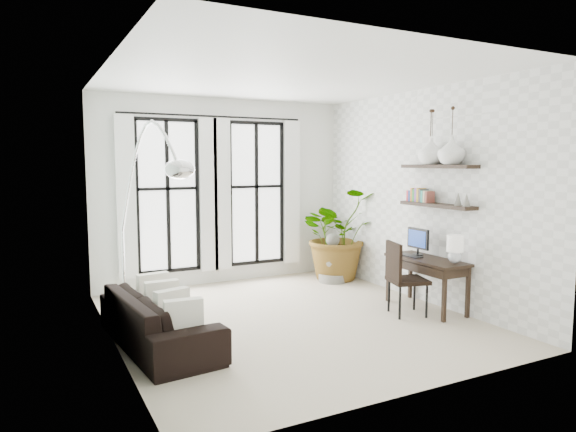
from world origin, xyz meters
TOP-DOWN VIEW (x-y plane):
  - floor at (0.00, 0.00)m, footprint 5.00×5.00m
  - ceiling at (0.00, 0.00)m, footprint 5.00×5.00m
  - wall_left at (-2.25, 0.00)m, footprint 0.00×5.00m
  - wall_right at (2.25, 0.00)m, footprint 0.00×5.00m
  - wall_back at (0.00, 2.50)m, footprint 4.50×0.00m
  - windows at (-0.20, 2.43)m, footprint 3.26×0.13m
  - wall_shelves at (2.11, -0.44)m, footprint 0.25×1.30m
  - sofa at (-1.80, -0.18)m, footprint 1.03×2.18m
  - throw_pillows at (-1.70, -0.18)m, footprint 0.40×1.52m
  - plant at (1.90, 1.75)m, footprint 1.52×1.33m
  - desk at (1.95, -0.53)m, footprint 0.53×1.26m
  - desk_chair at (1.46, -0.53)m, footprint 0.60×0.60m
  - arc_lamp at (-1.70, 0.67)m, footprint 0.77×1.99m
  - buddha at (1.68, 1.59)m, footprint 0.48×0.48m
  - vase_a at (2.11, -0.73)m, footprint 0.37×0.37m
  - vase_b at (2.11, -0.33)m, footprint 0.37×0.37m

SIDE VIEW (x-z plane):
  - floor at x=0.00m, z-range 0.00..0.00m
  - sofa at x=-1.80m, z-range 0.00..0.62m
  - buddha at x=1.68m, z-range -0.07..0.80m
  - throw_pillows at x=-1.70m, z-range 0.30..0.70m
  - desk_chair at x=1.46m, z-range 0.07..1.09m
  - desk at x=1.95m, z-range 0.13..1.27m
  - plant at x=1.90m, z-range 0.00..1.65m
  - windows at x=-0.20m, z-range 0.24..2.88m
  - wall_left at x=-2.25m, z-range -0.90..4.10m
  - wall_right at x=2.25m, z-range -0.90..4.10m
  - wall_back at x=0.00m, z-range -0.65..3.85m
  - wall_shelves at x=2.11m, z-range 1.43..2.03m
  - arc_lamp at x=-1.70m, z-range 0.72..3.35m
  - vase_a at x=2.11m, z-range 2.07..2.46m
  - vase_b at x=2.11m, z-range 2.07..2.46m
  - ceiling at x=0.00m, z-range 3.20..3.20m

